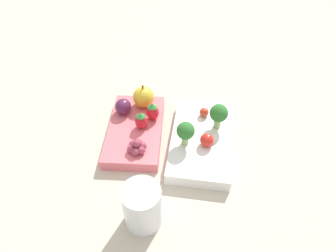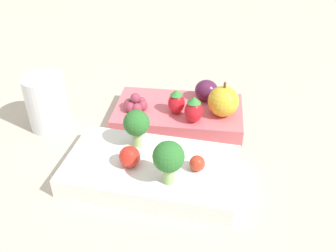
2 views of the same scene
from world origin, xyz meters
The scene contains 13 objects.
ground_plane centered at (0.00, 0.00, 0.00)m, with size 4.00×4.00×0.00m, color #BCB29E.
bento_box_savoury centered at (0.00, 0.07, 0.01)m, with size 0.23×0.13×0.03m.
bento_box_fruit centered at (0.00, -0.07, 0.01)m, with size 0.22×0.14×0.02m.
broccoli_floret_0 centered at (-0.03, 0.10, 0.06)m, with size 0.04×0.04×0.06m.
broccoli_floret_1 centered at (0.03, 0.04, 0.06)m, with size 0.04×0.04×0.05m.
cherry_tomato_0 centered at (0.02, 0.09, 0.04)m, with size 0.03×0.03×0.03m.
cherry_tomato_1 centered at (-0.06, 0.07, 0.04)m, with size 0.02×0.02×0.02m.
apple centered at (-0.07, -0.07, 0.05)m, with size 0.05×0.05×0.06m.
strawberry_0 centered at (0.00, -0.05, 0.04)m, with size 0.03×0.03×0.04m.
strawberry_1 centered at (-0.03, -0.04, 0.05)m, with size 0.03×0.03×0.04m.
plum centered at (-0.04, -0.11, 0.04)m, with size 0.04×0.03×0.03m.
grape_cluster centered at (0.06, -0.05, 0.03)m, with size 0.04×0.04×0.03m.
drinking_cup centered at (0.19, 0.00, 0.04)m, with size 0.06×0.06×0.09m.
Camera 1 is at (0.43, 0.09, 0.47)m, focal length 32.00 mm.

